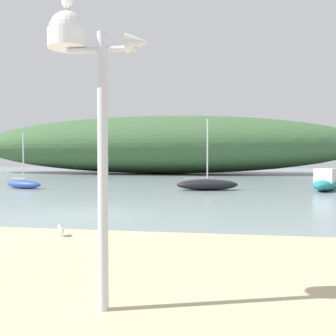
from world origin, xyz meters
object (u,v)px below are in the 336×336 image
at_px(mast_structure, 82,70).
at_px(motorboat_mid_channel, 327,182).
at_px(seagull_on_radar, 67,0).
at_px(sailboat_inner_mooring, 207,184).
at_px(sailboat_off_point, 24,184).
at_px(seagull_upper_strand, 61,230).

bearing_deg(mast_structure, motorboat_mid_channel, 69.71).
bearing_deg(seagull_on_radar, mast_structure, -4.14).
bearing_deg(mast_structure, sailboat_inner_mooring, 89.06).
xyz_separation_m(sailboat_off_point, sailboat_inner_mooring, (11.52, 0.58, 0.05)).
relative_size(mast_structure, seagull_on_radar, 11.10).
height_order(seagull_on_radar, sailboat_off_point, seagull_on_radar).
height_order(motorboat_mid_channel, sailboat_off_point, sailboat_off_point).
height_order(mast_structure, seagull_on_radar, seagull_on_radar).
relative_size(seagull_on_radar, motorboat_mid_channel, 0.07).
bearing_deg(seagull_upper_strand, motorboat_mid_channel, 59.51).
relative_size(sailboat_off_point, seagull_upper_strand, 10.40).
bearing_deg(seagull_on_radar, seagull_upper_strand, 116.05).
xyz_separation_m(motorboat_mid_channel, sailboat_off_point, (-18.48, -1.46, -0.20)).
bearing_deg(motorboat_mid_channel, seagull_on_radar, -110.78).
distance_m(mast_structure, sailboat_off_point, 21.56).
relative_size(seagull_on_radar, sailboat_inner_mooring, 0.07).
distance_m(mast_structure, seagull_upper_strand, 5.08).
distance_m(sailboat_off_point, seagull_upper_strand, 17.05).
bearing_deg(mast_structure, seagull_on_radar, 175.86).
bearing_deg(sailboat_inner_mooring, mast_structure, -90.94).
bearing_deg(seagull_on_radar, motorboat_mid_channel, 69.22).
bearing_deg(sailboat_off_point, sailboat_inner_mooring, 2.86).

